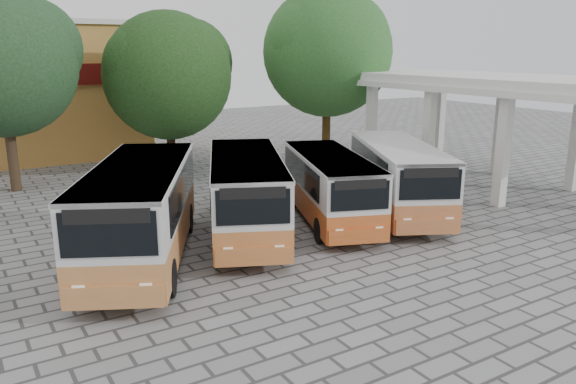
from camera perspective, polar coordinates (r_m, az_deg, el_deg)
ground at (r=19.33m, az=10.22°, el=-5.97°), size 90.00×90.00×0.00m
terminal_shelter at (r=28.69m, az=21.29°, el=9.96°), size 6.80×15.80×5.40m
bus_far_left at (r=18.27m, az=-14.72°, el=-1.48°), size 6.24×9.30×3.12m
bus_centre_left at (r=20.27m, az=-4.25°, el=0.18°), size 5.57×8.68×2.92m
bus_centre_right at (r=21.89m, az=4.33°, el=0.85°), size 4.69×7.89×2.66m
bus_far_right at (r=23.43m, az=11.12°, el=1.84°), size 5.77×8.59×2.88m
tree_left at (r=29.35m, az=-27.02°, el=12.00°), size 7.08×6.74×9.35m
tree_middle at (r=31.80m, az=-12.02°, el=11.89°), size 7.26×6.91×8.66m
tree_right at (r=34.06m, az=4.15°, el=14.43°), size 7.96×7.58×10.23m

